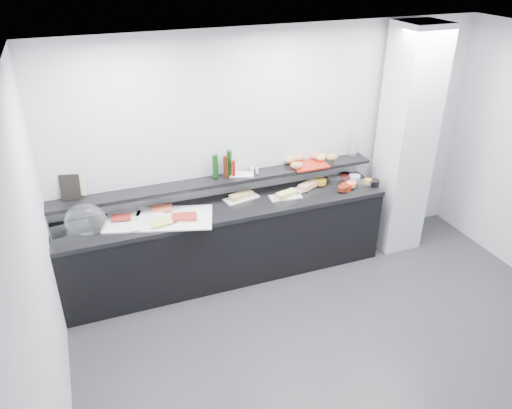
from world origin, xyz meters
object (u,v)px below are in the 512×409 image
object	(u,v)px
cloche_base	(70,231)
condiment_tray	(242,174)
sandwich_plate_mid	(285,197)
carafe	(353,146)
framed_print	(70,187)
bread_tray	(309,165)

from	to	relation	value
cloche_base	condiment_tray	size ratio (longest dim) A/B	1.49
sandwich_plate_mid	condiment_tray	xyz separation A→B (m)	(-0.43, 0.24, 0.25)
carafe	sandwich_plate_mid	bearing A→B (deg)	-166.22
sandwich_plate_mid	condiment_tray	size ratio (longest dim) A/B	1.37
framed_print	condiment_tray	xyz separation A→B (m)	(1.78, -0.05, -0.12)
sandwich_plate_mid	carafe	distance (m)	1.06
framed_print	bread_tray	size ratio (longest dim) A/B	0.64
cloche_base	framed_print	distance (m)	0.43
sandwich_plate_mid	carafe	world-z (taller)	carafe
cloche_base	carafe	world-z (taller)	carafe
cloche_base	sandwich_plate_mid	distance (m)	2.29
sandwich_plate_mid	bread_tray	distance (m)	0.49
sandwich_plate_mid	condiment_tray	world-z (taller)	condiment_tray
sandwich_plate_mid	bread_tray	bearing A→B (deg)	31.75
cloche_base	condiment_tray	distance (m)	1.88
cloche_base	sandwich_plate_mid	bearing A→B (deg)	-8.64
cloche_base	condiment_tray	bearing A→B (deg)	-1.74
condiment_tray	bread_tray	bearing A→B (deg)	17.58
sandwich_plate_mid	condiment_tray	bearing A→B (deg)	155.73
cloche_base	bread_tray	bearing A→B (deg)	-4.28
cloche_base	bread_tray	size ratio (longest dim) A/B	0.95
cloche_base	carafe	distance (m)	3.27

